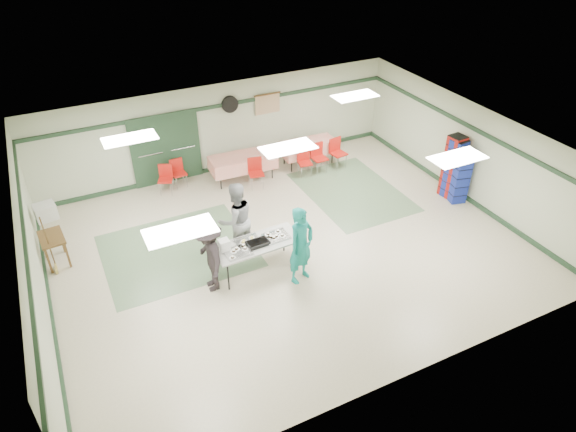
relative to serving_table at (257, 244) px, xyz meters
name	(u,v)px	position (x,y,z in m)	size (l,w,h in m)	color
floor	(288,246)	(1.02, 0.50, -0.72)	(11.00, 11.00, 0.00)	beige
ceiling	(288,147)	(1.02, 0.50, 1.98)	(11.00, 11.00, 0.00)	silver
wall_back	(221,128)	(1.02, 5.00, 0.63)	(11.00, 11.00, 0.00)	#B5BDA1
wall_front	(407,327)	(1.02, -4.00, 0.63)	(11.00, 11.00, 0.00)	#B5BDA1
wall_left	(33,266)	(-4.48, 0.50, 0.63)	(9.00, 9.00, 0.00)	#B5BDA1
wall_right	(469,152)	(6.52, 0.50, 0.63)	(9.00, 9.00, 0.00)	#B5BDA1
trim_back	(220,106)	(1.02, 4.97, 1.33)	(11.00, 0.06, 0.10)	#1F3924
baseboard_back	(225,166)	(1.02, 4.97, -0.66)	(11.00, 0.06, 0.12)	#1F3924
trim_left	(24,236)	(-4.45, 0.50, 1.33)	(9.00, 0.06, 0.10)	#1F3924
baseboard_left	(52,314)	(-4.45, 0.50, -0.66)	(9.00, 0.06, 0.12)	#1F3924
trim_right	(473,128)	(6.49, 0.50, 1.33)	(9.00, 0.06, 0.10)	#1F3924
baseboard_right	(459,193)	(6.49, 0.50, -0.66)	(9.00, 0.06, 0.12)	#1F3924
green_patch_a	(178,251)	(-1.48, 1.50, -0.72)	(3.50, 3.00, 0.01)	slate
green_patch_b	(352,192)	(3.82, 2.00, -0.72)	(2.50, 3.50, 0.01)	slate
double_door_left	(150,152)	(-1.18, 4.94, 0.33)	(0.90, 0.06, 2.10)	gray
double_door_right	(182,146)	(-0.23, 4.94, 0.33)	(0.90, 0.06, 2.10)	gray
door_frame	(166,149)	(-0.71, 4.92, 0.33)	(2.00, 0.03, 2.15)	#1F3924
wall_fan	(230,104)	(1.32, 4.94, 1.33)	(0.50, 0.50, 0.10)	black
scroll_banner	(267,104)	(2.52, 4.94, 1.13)	(0.80, 0.02, 0.60)	tan
serving_table	(257,244)	(0.00, 0.00, 0.00)	(2.03, 0.90, 0.76)	#AEAEA9
sheet_tray_right	(276,237)	(0.48, 0.01, 0.05)	(0.57, 0.43, 0.02)	silver
sheet_tray_mid	(248,242)	(-0.17, 0.11, 0.05)	(0.55, 0.42, 0.02)	silver
sheet_tray_left	(238,252)	(-0.51, -0.15, 0.05)	(0.57, 0.44, 0.02)	silver
baking_pan	(258,243)	(0.00, -0.07, 0.08)	(0.50, 0.31, 0.08)	black
foam_box_stack	(224,245)	(-0.74, 0.08, 0.17)	(0.23, 0.21, 0.26)	white
volunteer_teal	(301,245)	(0.74, -0.72, 0.21)	(0.68, 0.45, 1.87)	#13867F
volunteer_grey	(236,220)	(-0.17, 0.82, 0.22)	(0.91, 0.71, 1.88)	gray
volunteer_dark	(209,256)	(-1.16, -0.12, 0.15)	(1.12, 0.64, 1.73)	black
dining_table_a	(308,147)	(3.51, 4.09, -0.15)	(1.72, 0.81, 0.77)	red
dining_table_b	(243,162)	(1.31, 4.09, -0.15)	(1.96, 0.94, 0.77)	red
chair_a	(318,155)	(3.54, 3.53, -0.16)	(0.44, 0.44, 0.91)	red
chair_b	(304,159)	(3.06, 3.52, -0.21)	(0.45, 0.45, 0.83)	red
chair_c	(337,150)	(4.20, 3.53, -0.14)	(0.50, 0.50, 0.94)	red
chair_d	(255,169)	(1.47, 3.53, -0.17)	(0.49, 0.49, 0.89)	red
chair_loose_a	(178,170)	(-0.53, 4.57, -0.21)	(0.41, 0.41, 0.83)	red
chair_loose_b	(166,176)	(-0.94, 4.36, -0.21)	(0.52, 0.52, 0.84)	red
crate_stack_blue_a	(460,175)	(6.17, 0.30, 0.09)	(0.42, 0.42, 1.62)	navy
crate_stack_red	(452,166)	(6.17, 0.65, 0.20)	(0.40, 0.40, 1.83)	#A61310
crate_stack_blue_b	(454,169)	(6.17, 0.56, 0.16)	(0.39, 0.39, 1.76)	navy
printer_table	(52,241)	(-4.13, 2.32, -0.09)	(0.58, 0.84, 0.74)	brown
office_printer	(46,212)	(-4.13, 3.16, 0.22)	(0.48, 0.42, 0.38)	beige
broom	(48,243)	(-4.21, 2.06, 0.06)	(0.03, 0.03, 1.51)	brown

